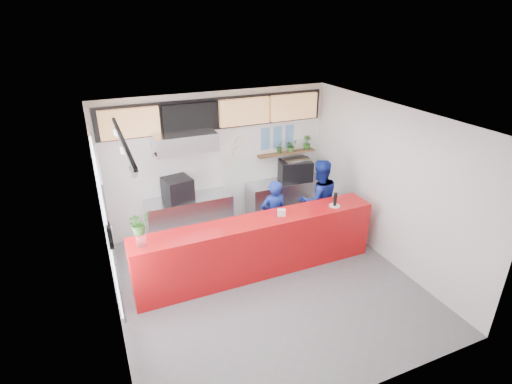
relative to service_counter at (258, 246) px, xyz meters
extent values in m
plane|color=slate|center=(0.00, -0.40, -0.55)|extent=(5.00, 5.00, 0.00)
plane|color=silver|center=(0.00, -0.40, 2.45)|extent=(5.00, 5.00, 0.00)
plane|color=white|center=(0.00, 2.10, 0.95)|extent=(5.00, 0.00, 5.00)
plane|color=white|center=(-2.50, -0.40, 0.95)|extent=(0.00, 5.00, 5.00)
plane|color=white|center=(2.50, -0.40, 0.95)|extent=(0.00, 5.00, 5.00)
cube|color=#BB0D10|center=(0.00, 0.00, 0.00)|extent=(4.50, 0.60, 1.10)
cube|color=beige|center=(0.00, 2.09, 2.05)|extent=(5.00, 0.02, 0.80)
cube|color=#B2B5BA|center=(-0.80, 1.80, -0.10)|extent=(1.80, 0.60, 0.90)
cube|color=black|center=(-1.00, 1.80, 0.59)|extent=(0.62, 0.62, 0.47)
cube|color=#B2B5BA|center=(-0.80, 1.75, 1.60)|extent=(1.20, 0.70, 0.35)
cube|color=#B2B5BA|center=(-0.80, 1.75, 1.40)|extent=(1.20, 0.69, 0.31)
cube|color=#B2B5BA|center=(1.50, 1.80, -0.10)|extent=(1.80, 0.60, 0.90)
cube|color=black|center=(1.73, 1.80, 0.58)|extent=(0.82, 0.66, 0.46)
cube|color=#A8ABB0|center=(1.73, 1.80, 0.83)|extent=(0.59, 0.42, 0.05)
cube|color=brown|center=(1.60, 2.00, 0.95)|extent=(1.40, 0.18, 0.04)
cube|color=tan|center=(-1.75, 1.98, 2.00)|extent=(1.10, 0.10, 0.55)
cube|color=black|center=(-0.59, 1.98, 2.00)|extent=(1.10, 0.10, 0.55)
cube|color=tan|center=(0.57, 1.98, 2.00)|extent=(1.10, 0.10, 0.55)
cube|color=tan|center=(1.73, 1.98, 2.00)|extent=(1.10, 0.10, 0.55)
cube|color=black|center=(0.00, 2.06, 2.00)|extent=(4.80, 0.04, 0.65)
cube|color=silver|center=(-2.47, -0.10, 1.15)|extent=(0.04, 2.20, 1.90)
cube|color=#B2B5BA|center=(-2.45, -0.10, 1.15)|extent=(0.03, 2.30, 2.00)
cylinder|color=black|center=(-2.46, -1.30, 1.50)|extent=(0.05, 0.30, 0.30)
cylinder|color=white|center=(-2.43, -1.30, 1.50)|extent=(0.02, 0.26, 0.26)
cube|color=black|center=(-2.10, -0.40, 2.39)|extent=(0.05, 2.40, 0.04)
cylinder|color=silver|center=(0.15, 2.07, 1.20)|extent=(0.24, 0.03, 0.24)
cylinder|color=silver|center=(0.45, 2.07, 1.10)|extent=(0.24, 0.03, 0.24)
cylinder|color=silver|center=(0.15, 2.07, 0.90)|extent=(0.24, 0.03, 0.24)
cylinder|color=silver|center=(0.50, 2.07, 1.35)|extent=(0.24, 0.03, 0.24)
cube|color=#598CBF|center=(1.10, 2.08, 1.45)|extent=(0.20, 0.02, 0.25)
cube|color=#598CBF|center=(1.40, 2.08, 1.45)|extent=(0.20, 0.02, 0.25)
cube|color=#598CBF|center=(1.70, 2.08, 1.45)|extent=(0.20, 0.02, 0.25)
cube|color=#598CBF|center=(1.10, 2.08, 1.20)|extent=(0.20, 0.02, 0.25)
cube|color=#598CBF|center=(1.40, 2.08, 1.20)|extent=(0.20, 0.02, 0.25)
cube|color=#598CBF|center=(1.70, 2.08, 1.20)|extent=(0.20, 0.02, 0.25)
imported|color=navy|center=(0.62, 0.63, 0.20)|extent=(0.55, 0.37, 1.50)
imported|color=navy|center=(1.66, 0.65, 0.33)|extent=(0.92, 0.75, 1.77)
imported|color=#306021|center=(1.42, 2.00, 1.12)|extent=(0.20, 0.18, 0.30)
imported|color=#306021|center=(1.71, 2.00, 1.11)|extent=(0.30, 0.28, 0.29)
imported|color=#306021|center=(2.13, 2.00, 1.13)|extent=(0.20, 0.18, 0.32)
cylinder|color=silver|center=(-2.01, -0.04, 0.65)|extent=(0.19, 0.19, 0.20)
imported|color=#306021|center=(-2.01, -0.04, 0.95)|extent=(0.41, 0.39, 0.37)
cube|color=silver|center=(0.46, -0.02, 0.61)|extent=(0.16, 0.13, 0.12)
cylinder|color=silver|center=(1.56, -0.07, 0.56)|extent=(0.23, 0.23, 0.02)
cylinder|color=black|center=(1.56, -0.07, 0.69)|extent=(0.07, 0.07, 0.25)
camera|label=1|loc=(-2.49, -5.68, 3.92)|focal=28.00mm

